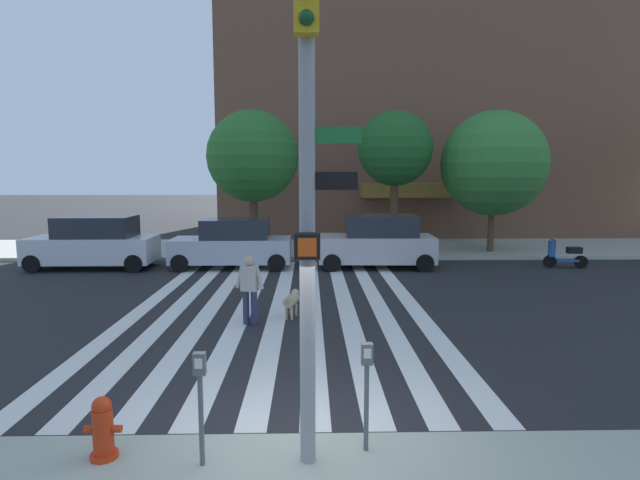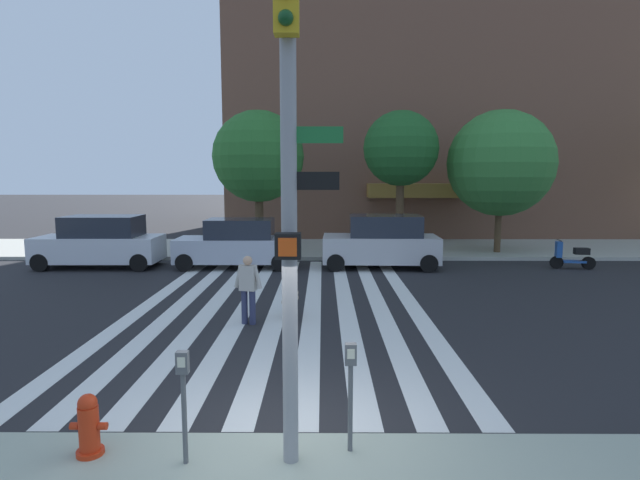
{
  "view_description": "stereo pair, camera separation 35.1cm",
  "coord_description": "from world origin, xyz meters",
  "px_view_note": "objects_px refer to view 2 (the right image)",
  "views": [
    {
      "loc": [
        0.07,
        -6.26,
        3.51
      ],
      "look_at": [
        0.35,
        7.02,
        1.81
      ],
      "focal_mm": 28.42,
      "sensor_mm": 36.0,
      "label": 1
    },
    {
      "loc": [
        0.42,
        -6.27,
        3.51
      ],
      "look_at": [
        0.35,
        7.02,
        1.81
      ],
      "focal_mm": 28.42,
      "sensor_mm": 36.0,
      "label": 2
    }
  ],
  "objects_px": {
    "traffic_light_pole": "(289,174)",
    "parked_scooter": "(573,257)",
    "parking_meter_second_along": "(183,392)",
    "fire_hydrant": "(89,425)",
    "dog_on_leash": "(291,300)",
    "parked_car_behind_first": "(237,244)",
    "street_tree_further": "(501,163)",
    "street_tree_nearest": "(258,157)",
    "pedestrian_dog_walker": "(248,286)",
    "parking_meter_curbside": "(351,382)",
    "parked_car_third_in_line": "(382,242)",
    "street_tree_middle": "(401,149)",
    "parked_car_near_curb": "(100,242)"
  },
  "relations": [
    {
      "from": "dog_on_leash",
      "to": "parked_scooter",
      "type": "bearing_deg",
      "value": 32.78
    },
    {
      "from": "parking_meter_second_along",
      "to": "parked_scooter",
      "type": "relative_size",
      "value": 0.83
    },
    {
      "from": "parked_car_near_curb",
      "to": "parked_car_behind_first",
      "type": "bearing_deg",
      "value": -0.0
    },
    {
      "from": "parked_scooter",
      "to": "pedestrian_dog_walker",
      "type": "xyz_separation_m",
      "value": [
        -11.19,
        -7.19,
        0.45
      ]
    },
    {
      "from": "fire_hydrant",
      "to": "dog_on_leash",
      "type": "relative_size",
      "value": 0.79
    },
    {
      "from": "parked_car_near_curb",
      "to": "street_tree_nearest",
      "type": "relative_size",
      "value": 0.75
    },
    {
      "from": "parking_meter_second_along",
      "to": "street_tree_middle",
      "type": "xyz_separation_m",
      "value": [
        4.99,
        16.65,
        3.61
      ]
    },
    {
      "from": "traffic_light_pole",
      "to": "parking_meter_second_along",
      "type": "height_order",
      "value": "traffic_light_pole"
    },
    {
      "from": "parked_car_behind_first",
      "to": "street_tree_further",
      "type": "distance_m",
      "value": 11.84
    },
    {
      "from": "street_tree_middle",
      "to": "parked_scooter",
      "type": "bearing_deg",
      "value": -28.85
    },
    {
      "from": "parking_meter_curbside",
      "to": "parked_car_behind_first",
      "type": "bearing_deg",
      "value": 105.22
    },
    {
      "from": "parking_meter_curbside",
      "to": "parked_car_third_in_line",
      "type": "relative_size",
      "value": 0.31
    },
    {
      "from": "parking_meter_curbside",
      "to": "dog_on_leash",
      "type": "bearing_deg",
      "value": 99.97
    },
    {
      "from": "parked_car_near_curb",
      "to": "pedestrian_dog_walker",
      "type": "relative_size",
      "value": 2.82
    },
    {
      "from": "parking_meter_curbside",
      "to": "pedestrian_dog_walker",
      "type": "xyz_separation_m",
      "value": [
        -2.1,
        5.84,
        -0.1
      ]
    },
    {
      "from": "parked_car_third_in_line",
      "to": "street_tree_nearest",
      "type": "height_order",
      "value": "street_tree_nearest"
    },
    {
      "from": "parked_scooter",
      "to": "parked_car_behind_first",
      "type": "bearing_deg",
      "value": 178.73
    },
    {
      "from": "parked_car_near_curb",
      "to": "dog_on_leash",
      "type": "relative_size",
      "value": 4.76
    },
    {
      "from": "parked_car_third_in_line",
      "to": "parked_scooter",
      "type": "xyz_separation_m",
      "value": [
        7.18,
        -0.28,
        -0.51
      ]
    },
    {
      "from": "traffic_light_pole",
      "to": "street_tree_nearest",
      "type": "xyz_separation_m",
      "value": [
        -2.46,
        16.83,
        0.81
      ]
    },
    {
      "from": "fire_hydrant",
      "to": "parked_car_behind_first",
      "type": "relative_size",
      "value": 0.17
    },
    {
      "from": "street_tree_nearest",
      "to": "street_tree_further",
      "type": "bearing_deg",
      "value": -1.07
    },
    {
      "from": "parked_car_behind_first",
      "to": "dog_on_leash",
      "type": "bearing_deg",
      "value": -70.08
    },
    {
      "from": "pedestrian_dog_walker",
      "to": "street_tree_middle",
      "type": "bearing_deg",
      "value": 63.98
    },
    {
      "from": "parking_meter_second_along",
      "to": "street_tree_middle",
      "type": "relative_size",
      "value": 0.22
    },
    {
      "from": "street_tree_nearest",
      "to": "pedestrian_dog_walker",
      "type": "relative_size",
      "value": 3.78
    },
    {
      "from": "fire_hydrant",
      "to": "parked_scooter",
      "type": "bearing_deg",
      "value": 47.0
    },
    {
      "from": "parking_meter_second_along",
      "to": "street_tree_nearest",
      "type": "xyz_separation_m",
      "value": [
        -1.22,
        16.85,
        3.3
      ]
    },
    {
      "from": "dog_on_leash",
      "to": "parking_meter_curbside",
      "type": "bearing_deg",
      "value": -80.03
    },
    {
      "from": "parked_car_third_in_line",
      "to": "parked_scooter",
      "type": "bearing_deg",
      "value": -2.24
    },
    {
      "from": "fire_hydrant",
      "to": "dog_on_leash",
      "type": "bearing_deg",
      "value": 72.83
    },
    {
      "from": "parked_scooter",
      "to": "dog_on_leash",
      "type": "bearing_deg",
      "value": -147.22
    },
    {
      "from": "parking_meter_curbside",
      "to": "parked_car_third_in_line",
      "type": "height_order",
      "value": "parked_car_third_in_line"
    },
    {
      "from": "street_tree_nearest",
      "to": "dog_on_leash",
      "type": "relative_size",
      "value": 6.38
    },
    {
      "from": "parked_car_behind_first",
      "to": "parked_scooter",
      "type": "bearing_deg",
      "value": -1.27
    },
    {
      "from": "fire_hydrant",
      "to": "parked_car_near_curb",
      "type": "bearing_deg",
      "value": 113.07
    },
    {
      "from": "parked_car_third_in_line",
      "to": "street_tree_nearest",
      "type": "distance_m",
      "value": 6.89
    },
    {
      "from": "street_tree_nearest",
      "to": "fire_hydrant",
      "type": "bearing_deg",
      "value": -89.97
    },
    {
      "from": "parked_car_near_curb",
      "to": "parked_car_third_in_line",
      "type": "relative_size",
      "value": 1.05
    },
    {
      "from": "traffic_light_pole",
      "to": "parked_scooter",
      "type": "xyz_separation_m",
      "value": [
        9.8,
        13.3,
        -3.04
      ]
    },
    {
      "from": "parking_meter_curbside",
      "to": "parked_car_near_curb",
      "type": "bearing_deg",
      "value": 123.68
    },
    {
      "from": "dog_on_leash",
      "to": "street_tree_middle",
      "type": "bearing_deg",
      "value": 67.19
    },
    {
      "from": "street_tree_middle",
      "to": "pedestrian_dog_walker",
      "type": "bearing_deg",
      "value": -116.02
    },
    {
      "from": "traffic_light_pole",
      "to": "parked_car_third_in_line",
      "type": "xyz_separation_m",
      "value": [
        2.62,
        13.58,
        -2.54
      ]
    },
    {
      "from": "parking_meter_second_along",
      "to": "parked_scooter",
      "type": "bearing_deg",
      "value": 50.33
    },
    {
      "from": "fire_hydrant",
      "to": "pedestrian_dog_walker",
      "type": "xyz_separation_m",
      "value": [
        1.06,
        5.94,
        0.41
      ]
    },
    {
      "from": "parking_meter_curbside",
      "to": "parked_scooter",
      "type": "relative_size",
      "value": 0.83
    },
    {
      "from": "parking_meter_second_along",
      "to": "traffic_light_pole",
      "type": "bearing_deg",
      "value": 0.79
    },
    {
      "from": "parking_meter_second_along",
      "to": "parked_car_behind_first",
      "type": "xyz_separation_m",
      "value": [
        -1.67,
        13.6,
        -0.12
      ]
    },
    {
      "from": "traffic_light_pole",
      "to": "parked_scooter",
      "type": "height_order",
      "value": "traffic_light_pole"
    }
  ]
}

